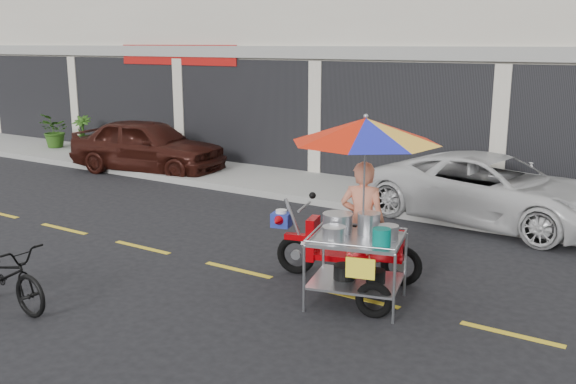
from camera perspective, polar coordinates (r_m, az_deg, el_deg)
The scene contains 9 objects.
ground at distance 8.70m, azimuth 6.22°, elevation -9.38°, with size 90.00×90.00×0.00m, color black.
sidewalk at distance 13.60m, azimuth 16.79°, elevation -1.27°, with size 45.00×3.00×0.15m, color gray.
centerline at distance 8.70m, azimuth 6.23°, elevation -9.36°, with size 42.00×0.10×0.01m, color gold.
maroon_sedan at distance 17.19m, azimuth -12.37°, elevation 4.06°, with size 1.68×4.17×1.42m, color black.
white_pickup at distance 12.60m, azimuth 17.71°, elevation 0.21°, with size 2.14×4.63×1.29m, color silver.
plant_tall at distance 21.19m, azimuth -19.97°, elevation 5.16°, with size 0.96×0.83×1.06m, color #274E14.
plant_short at distance 20.48m, azimuth -17.82°, elevation 5.04°, with size 0.58×0.58×1.04m, color #274E14.
near_bicycle at distance 8.99m, azimuth -23.89°, elevation -6.77°, with size 0.58×1.65×0.87m, color black.
food_vendor_rig at distance 8.41m, azimuth 6.54°, elevation 0.92°, with size 2.80×2.31×2.48m.
Camera 1 is at (3.57, -7.21, 3.31)m, focal length 40.00 mm.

